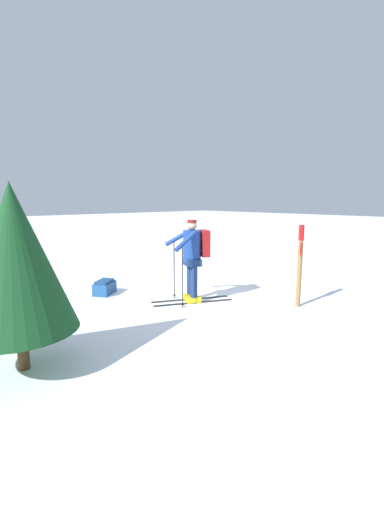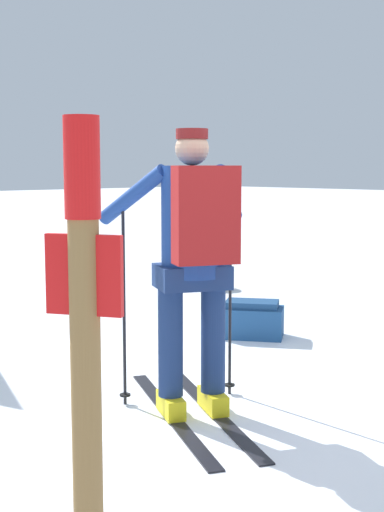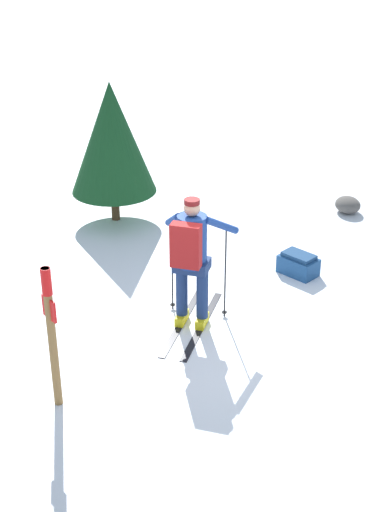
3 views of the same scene
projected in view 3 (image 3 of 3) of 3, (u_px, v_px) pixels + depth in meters
The scene contains 6 objects.
ground_plane at pixel (215, 338), 8.89m from camera, with size 80.00×80.00×0.00m, color white.
skier at pixel (191, 254), 8.71m from camera, with size 1.69×1.18×1.73m.
dropped_backpack at pixel (298, 264), 10.36m from camera, with size 0.65×0.60×0.33m.
trail_marker at pixel (51, 327), 7.30m from camera, with size 0.22×0.14×1.65m.
rock_boulder at pixel (348, 205), 12.45m from camera, with size 0.50×0.43×0.28m, color #5B5651.
pine_tree at pixel (112, 138), 11.59m from camera, with size 1.42×1.42×2.36m.
Camera 3 is at (-7.34, 1.63, 4.87)m, focal length 50.00 mm.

